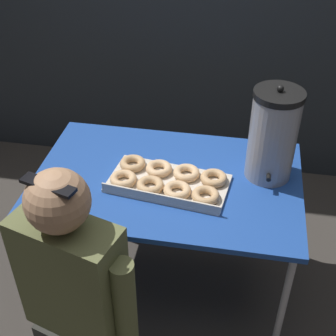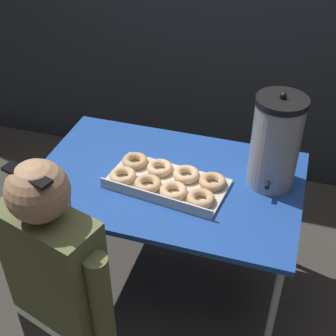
# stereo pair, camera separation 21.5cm
# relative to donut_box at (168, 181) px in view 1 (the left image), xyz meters

# --- Properties ---
(ground_plane) EXTENTS (12.00, 12.00, 0.00)m
(ground_plane) POSITION_rel_donut_box_xyz_m (-0.01, 0.05, -0.76)
(ground_plane) COLOR #3D3833
(folding_table) EXTENTS (1.25, 0.81, 0.73)m
(folding_table) POSITION_rel_donut_box_xyz_m (-0.01, 0.05, -0.07)
(folding_table) COLOR #1E479E
(folding_table) RESTS_ON ground
(donut_box) EXTENTS (0.58, 0.35, 0.05)m
(donut_box) POSITION_rel_donut_box_xyz_m (0.00, 0.00, 0.00)
(donut_box) COLOR beige
(donut_box) RESTS_ON folding_table
(coffee_urn) EXTENTS (0.22, 0.25, 0.46)m
(coffee_urn) POSITION_rel_donut_box_xyz_m (0.45, 0.16, 0.19)
(coffee_urn) COLOR #939399
(coffee_urn) RESTS_ON folding_table
(cell_phone) EXTENTS (0.13, 0.17, 0.01)m
(cell_phone) POSITION_rel_donut_box_xyz_m (-0.42, -0.23, -0.02)
(cell_phone) COLOR #2D334C
(cell_phone) RESTS_ON folding_table
(person_seated) EXTENTS (0.51, 0.29, 1.22)m
(person_seated) POSITION_rel_donut_box_xyz_m (-0.25, -0.61, -0.16)
(person_seated) COLOR #33332D
(person_seated) RESTS_ON ground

